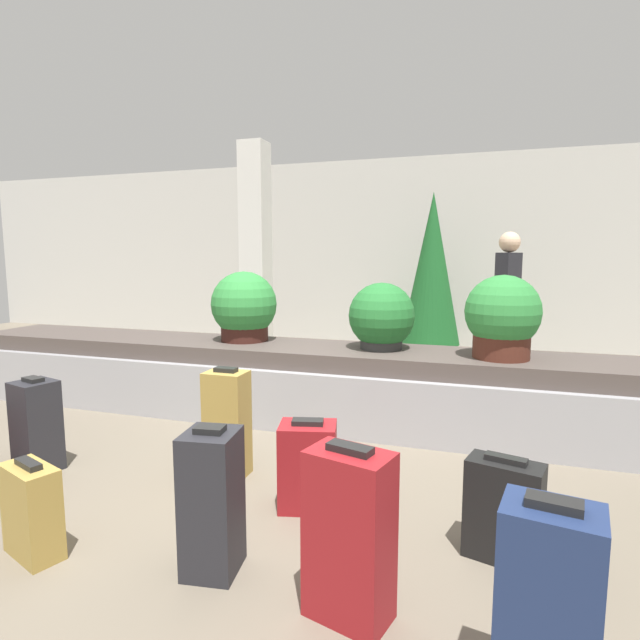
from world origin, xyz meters
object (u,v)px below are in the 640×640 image
at_px(potted_plant_0, 382,318).
at_px(suitcase_0, 36,426).
at_px(suitcase_3, 349,535).
at_px(suitcase_1, 503,510).
at_px(suitcase_5, 212,502).
at_px(suitcase_6, 547,619).
at_px(suitcase_8, 32,511).
at_px(suitcase_7, 308,466).
at_px(traveler_0, 507,290).
at_px(potted_plant_1, 244,308).
at_px(pillar, 256,251).
at_px(decorated_tree, 432,269).
at_px(suitcase_2, 227,423).
at_px(potted_plant_2, 502,317).

bearing_deg(potted_plant_0, suitcase_0, -139.75).
bearing_deg(suitcase_0, suitcase_3, -1.78).
distance_m(suitcase_1, suitcase_5, 1.45).
height_order(suitcase_3, suitcase_5, suitcase_3).
distance_m(suitcase_6, suitcase_8, 2.39).
relative_size(suitcase_0, suitcase_7, 1.23).
relative_size(potted_plant_0, traveler_0, 0.33).
distance_m(suitcase_7, potted_plant_1, 2.28).
relative_size(suitcase_6, suitcase_8, 1.56).
bearing_deg(potted_plant_1, suitcase_3, -55.74).
bearing_deg(pillar, suitcase_1, -52.23).
height_order(suitcase_7, decorated_tree, decorated_tree).
distance_m(pillar, suitcase_3, 5.86).
xyz_separation_m(suitcase_6, suitcase_8, (-2.37, 0.23, -0.14)).
bearing_deg(suitcase_2, suitcase_1, -13.97).
height_order(suitcase_0, suitcase_1, suitcase_0).
bearing_deg(suitcase_1, suitcase_0, -166.36).
xyz_separation_m(suitcase_1, suitcase_2, (-1.79, 0.45, 0.11)).
relative_size(suitcase_7, suitcase_8, 1.10).
relative_size(suitcase_1, potted_plant_0, 0.90).
relative_size(suitcase_3, traveler_0, 0.42).
xyz_separation_m(pillar, traveler_0, (3.57, -0.28, -0.49)).
height_order(suitcase_0, potted_plant_2, potted_plant_2).
xyz_separation_m(suitcase_6, potted_plant_2, (-0.06, 2.72, 0.65)).
distance_m(suitcase_1, suitcase_7, 1.13).
xyz_separation_m(suitcase_0, potted_plant_0, (2.12, 1.80, 0.64)).
relative_size(suitcase_2, potted_plant_0, 1.28).
bearing_deg(suitcase_7, traveler_0, 58.19).
distance_m(suitcase_1, suitcase_2, 1.85).
xyz_separation_m(suitcase_2, potted_plant_1, (-0.59, 1.47, 0.65)).
bearing_deg(traveler_0, potted_plant_0, -173.87).
xyz_separation_m(suitcase_2, traveler_0, (1.97, 3.66, 0.74)).
bearing_deg(decorated_tree, suitcase_2, -100.81).
bearing_deg(suitcase_3, potted_plant_2, 90.21).
distance_m(suitcase_3, decorated_tree, 6.00).
xyz_separation_m(suitcase_6, potted_plant_0, (-1.08, 2.83, 0.59)).
bearing_deg(potted_plant_1, suitcase_2, -68.26).
height_order(suitcase_1, potted_plant_0, potted_plant_0).
height_order(suitcase_8, potted_plant_0, potted_plant_0).
xyz_separation_m(suitcase_2, suitcase_8, (-0.49, -1.16, -0.13)).
xyz_separation_m(suitcase_5, decorated_tree, (0.47, 5.82, 0.98)).
relative_size(suitcase_6, potted_plant_1, 1.14).
relative_size(pillar, suitcase_6, 4.07).
distance_m(suitcase_7, potted_plant_0, 1.85).
bearing_deg(suitcase_5, potted_plant_1, 104.83).
xyz_separation_m(suitcase_8, traveler_0, (2.46, 4.81, 0.87)).
bearing_deg(pillar, suitcase_6, -56.74).
height_order(suitcase_3, decorated_tree, decorated_tree).
relative_size(suitcase_7, traveler_0, 0.30).
bearing_deg(suitcase_2, suitcase_7, -20.58).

